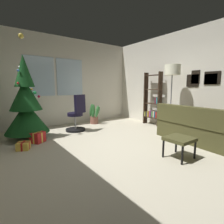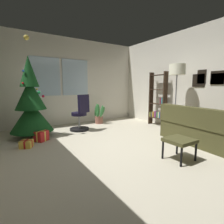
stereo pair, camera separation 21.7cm
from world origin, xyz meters
name	(u,v)px [view 2 (the right image)]	position (x,y,z in m)	size (l,w,h in m)	color
ground_plane	(123,150)	(0.00, 0.00, -0.05)	(4.92, 5.94, 0.10)	#BFB69E
wall_back_with_windows	(71,82)	(-0.02, 3.02, 1.45)	(4.92, 0.12, 2.89)	silver
wall_right_with_frames	(197,80)	(2.51, 0.00, 1.45)	(0.12, 5.94, 2.89)	silver
couch	(212,131)	(1.79, -0.88, 0.30)	(1.58, 2.05, 0.84)	#424021
footstool	(180,142)	(0.48, -1.01, 0.33)	(0.46, 0.44, 0.38)	#424021
holiday_tree	(31,105)	(-1.47, 1.89, 0.83)	(1.02, 1.02, 2.49)	#4C331E
gift_box_red	(41,136)	(-1.35, 1.43, 0.12)	(0.36, 0.35, 0.25)	red
gift_box_green	(43,127)	(-1.15, 2.30, 0.13)	(0.29, 0.23, 0.27)	#1E722D
gift_box_gold	(26,144)	(-1.71, 1.12, 0.08)	(0.30, 0.29, 0.16)	gold
office_chair	(81,116)	(-0.17, 1.86, 0.42)	(0.56, 0.58, 1.06)	black
bookshelf	(158,102)	(2.25, 1.13, 0.76)	(0.18, 0.64, 1.75)	#322318
floor_lamp	(177,73)	(1.94, 0.22, 1.63)	(0.42, 0.42, 1.87)	slate
potted_plant	(99,115)	(0.75, 2.43, 0.29)	(0.42, 0.45, 0.69)	#8F5748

